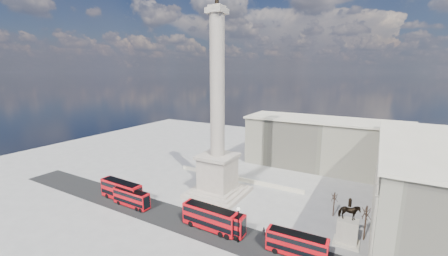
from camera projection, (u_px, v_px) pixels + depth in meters
The scene contains 19 objects.
ground at pixel (207, 202), 68.09m from camera, with size 180.00×180.00×0.00m, color #9B9993.
asphalt_road at pixel (201, 226), 57.15m from camera, with size 120.00×9.00×0.01m, color black.
nelsons_column at pixel (218, 147), 69.77m from camera, with size 14.00×14.00×49.85m.
balustrade_wall at pixel (237, 178), 81.60m from camera, with size 40.00×0.60×1.10m, color beige.
building_east at pixel (431, 189), 52.93m from camera, with size 19.00×46.00×18.60m.
building_northeast at pixel (324, 144), 90.80m from camera, with size 51.00×17.00×16.60m.
red_bus_a at pixel (132, 198), 65.31m from camera, with size 10.14×2.48×4.11m.
red_bus_b at pixel (210, 218), 55.60m from camera, with size 12.07×3.14×4.86m.
red_bus_c at pixel (218, 220), 54.94m from camera, with size 11.29×2.85×4.56m.
red_bus_d at pixel (297, 244), 47.52m from camera, with size 10.56×2.86×4.25m.
red_bus_e at pixel (122, 190), 68.34m from camera, with size 12.32×3.19×4.97m.
victorian_lamp at pixel (238, 222), 51.08m from camera, with size 0.60×0.60×7.05m.
equestrian_statue at pixel (348, 228), 50.61m from camera, with size 4.51×3.39×9.27m.
bare_tree_near at pixel (367, 212), 51.38m from camera, with size 1.69×1.69×7.40m.
bare_tree_mid at pixel (335, 197), 60.33m from camera, with size 1.57×1.57×5.95m.
bare_tree_far at pixel (409, 206), 53.97m from camera, with size 1.76×1.76×7.19m.
pedestrian_walking at pixel (268, 232), 53.47m from camera, with size 0.63×0.41×1.73m, color black.
pedestrian_standing at pixel (264, 231), 53.94m from camera, with size 0.83×0.65×1.71m, color black.
pedestrian_crossing at pixel (221, 213), 60.83m from camera, with size 0.96×0.40×1.65m, color black.
Camera 1 is at (34.78, -52.78, 31.50)m, focal length 22.00 mm.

